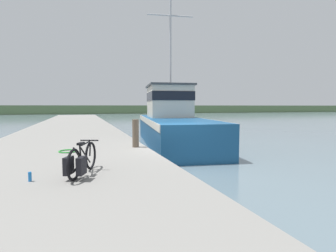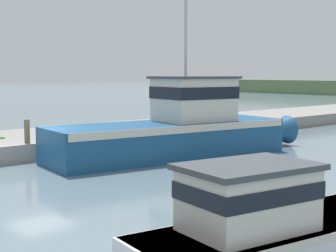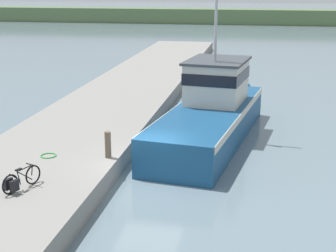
{
  "view_description": "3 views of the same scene",
  "coord_description": "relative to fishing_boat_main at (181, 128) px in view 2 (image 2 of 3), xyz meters",
  "views": [
    {
      "loc": [
        -3.66,
        -9.56,
        2.4
      ],
      "look_at": [
        -0.38,
        0.31,
        1.61
      ],
      "focal_mm": 28.0,
      "sensor_mm": 36.0,
      "label": 1
    },
    {
      "loc": [
        19.57,
        -10.42,
        3.98
      ],
      "look_at": [
        0.25,
        7.11,
        1.28
      ],
      "focal_mm": 55.0,
      "sensor_mm": 36.0,
      "label": 2
    },
    {
      "loc": [
        4.07,
        -18.34,
        7.68
      ],
      "look_at": [
        0.26,
        2.91,
        1.5
      ],
      "focal_mm": 55.0,
      "sensor_mm": 36.0,
      "label": 3
    }
  ],
  "objects": [
    {
      "name": "mooring_post",
      "position": [
        -3.57,
        -6.14,
        -0.01
      ],
      "size": [
        0.25,
        0.25,
        1.07
      ],
      "primitive_type": "cylinder",
      "color": "brown",
      "rests_on": "dock_pier"
    },
    {
      "name": "fishing_boat_main",
      "position": [
        0.0,
        0.0,
        0.0
      ],
      "size": [
        5.0,
        14.06,
        9.63
      ],
      "rotation": [
        0.0,
        0.0,
        -0.15
      ],
      "color": "navy",
      "rests_on": "ground_plane"
    },
    {
      "name": "ground_plane",
      "position": [
        -1.87,
        -6.46,
        -1.37
      ],
      "size": [
        320.0,
        320.0,
        0.0
      ],
      "primitive_type": "plane",
      "color": "slate"
    },
    {
      "name": "boat_blue_far",
      "position": [
        11.33,
        -8.42,
        -0.56
      ],
      "size": [
        3.2,
        8.08,
        2.17
      ],
      "rotation": [
        0.0,
        0.0,
        2.98
      ],
      "color": "silver",
      "rests_on": "ground_plane"
    }
  ]
}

